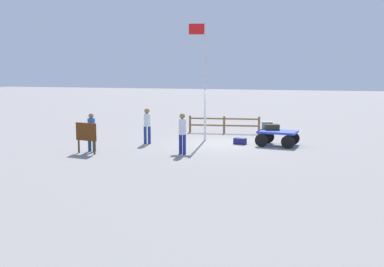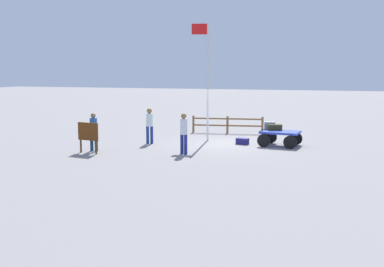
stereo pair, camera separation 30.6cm
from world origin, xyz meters
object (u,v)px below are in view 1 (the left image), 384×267
at_px(luggage_cart, 277,135).
at_px(signboard, 86,134).
at_px(suitcase_maroon, 267,125).
at_px(worker_lead, 182,131).
at_px(flagpole, 204,73).
at_px(suitcase_grey, 272,127).
at_px(suitcase_dark, 240,141).
at_px(worker_supervisor, 91,130).
at_px(worker_trailing, 147,123).

height_order(luggage_cart, signboard, signboard).
distance_m(luggage_cart, suitcase_maroon, 0.84).
xyz_separation_m(worker_lead, flagpole, (0.17, -3.95, 2.36)).
xyz_separation_m(suitcase_maroon, worker_lead, (3.00, 3.86, 0.11)).
distance_m(luggage_cart, flagpole, 4.71).
bearing_deg(worker_lead, suitcase_maroon, -127.81).
distance_m(suitcase_maroon, signboard, 8.45).
bearing_deg(suitcase_grey, signboard, 32.53).
bearing_deg(worker_lead, suitcase_dark, -118.87).
relative_size(luggage_cart, signboard, 1.49).
relative_size(luggage_cart, suitcase_grey, 2.68).
bearing_deg(worker_lead, worker_supervisor, 6.88).
bearing_deg(suitcase_dark, signboard, 36.89).
bearing_deg(flagpole, signboard, 52.96).
bearing_deg(worker_supervisor, suitcase_dark, -146.89).
height_order(flagpole, signboard, flagpole).
relative_size(suitcase_maroon, worker_supervisor, 0.34).
height_order(luggage_cart, suitcase_grey, suitcase_grey).
height_order(luggage_cart, flagpole, flagpole).
relative_size(flagpole, signboard, 4.47).
height_order(suitcase_maroon, worker_lead, worker_lead).
height_order(suitcase_maroon, flagpole, flagpole).
relative_size(suitcase_maroon, worker_trailing, 0.33).
relative_size(worker_lead, flagpole, 0.30).
bearing_deg(worker_lead, flagpole, -87.59).
xyz_separation_m(suitcase_dark, worker_supervisor, (5.76, 3.75, 0.81)).
distance_m(flagpole, signboard, 6.70).
bearing_deg(worker_trailing, worker_supervisor, 60.03).
height_order(suitcase_grey, signboard, signboard).
distance_m(luggage_cart, worker_supervisor, 8.42).
distance_m(suitcase_maroon, worker_trailing, 5.72).
height_order(suitcase_grey, suitcase_maroon, suitcase_maroon).
distance_m(worker_lead, signboard, 4.04).
bearing_deg(suitcase_dark, luggage_cart, -177.91).
height_order(suitcase_dark, worker_trailing, worker_trailing).
xyz_separation_m(worker_lead, worker_supervisor, (3.95, 0.48, -0.03)).
bearing_deg(luggage_cart, suitcase_maroon, -43.98).
relative_size(suitcase_dark, signboard, 0.48).
xyz_separation_m(worker_supervisor, signboard, (-0.04, 0.54, -0.11)).
bearing_deg(flagpole, suitcase_maroon, 178.48).
xyz_separation_m(luggage_cart, signboard, (7.45, 4.35, 0.35)).
relative_size(worker_supervisor, signboard, 1.27).
distance_m(suitcase_grey, suitcase_dark, 1.64).
height_order(worker_supervisor, flagpole, flagpole).
bearing_deg(worker_supervisor, suitcase_maroon, -148.01).
distance_m(luggage_cart, signboard, 8.63).
height_order(suitcase_grey, worker_supervisor, worker_supervisor).
xyz_separation_m(suitcase_maroon, worker_trailing, (5.44, 1.73, 0.11)).
height_order(suitcase_grey, suitcase_dark, suitcase_grey).
height_order(luggage_cart, suitcase_dark, luggage_cart).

